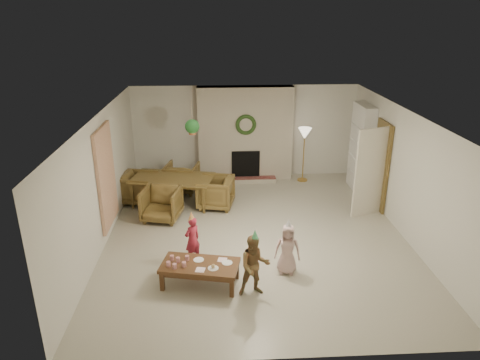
{
  "coord_description": "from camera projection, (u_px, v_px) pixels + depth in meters",
  "views": [
    {
      "loc": [
        -0.77,
        -8.05,
        4.32
      ],
      "look_at": [
        -0.3,
        0.4,
        1.05
      ],
      "focal_mm": 32.95,
      "sensor_mm": 36.0,
      "label": 1
    }
  ],
  "objects": [
    {
      "name": "cup_c",
      "position": [
        175.0,
        266.0,
        7.15
      ],
      "size": [
        0.08,
        0.08,
        0.09
      ],
      "primitive_type": "cylinder",
      "rotation": [
        0.0,
        0.0,
        -0.2
      ],
      "color": "silver",
      "rests_on": "coffee_table_top"
    },
    {
      "name": "bookshelf_carcass",
      "position": [
        361.0,
        148.0,
        10.99
      ],
      "size": [
        0.3,
        1.0,
        2.2
      ],
      "primitive_type": "cube",
      "color": "white",
      "rests_on": "floor"
    },
    {
      "name": "dining_table",
      "position": [
        173.0,
        191.0,
        10.39
      ],
      "size": [
        2.05,
        1.41,
        0.66
      ],
      "primitive_type": "imported",
      "rotation": [
        0.0,
        0.0,
        -0.2
      ],
      "color": "brown",
      "rests_on": "floor"
    },
    {
      "name": "floor_lamp_base",
      "position": [
        302.0,
        180.0,
        11.97
      ],
      "size": [
        0.27,
        0.27,
        0.03
      ],
      "primitive_type": "cylinder",
      "color": "gold",
      "rests_on": "floor"
    },
    {
      "name": "bookshelf_shelf_d",
      "position": [
        363.0,
        127.0,
        10.79
      ],
      "size": [
        0.3,
        0.92,
        0.03
      ],
      "primitive_type": "cube",
      "color": "white",
      "rests_on": "bookshelf_carcass"
    },
    {
      "name": "dining_chair_right",
      "position": [
        215.0,
        192.0,
        10.23
      ],
      "size": [
        0.94,
        0.93,
        0.73
      ],
      "primitive_type": "imported",
      "rotation": [
        0.0,
        0.0,
        -1.77
      ],
      "color": "brown",
      "rests_on": "floor"
    },
    {
      "name": "floor",
      "position": [
        256.0,
        234.0,
        9.1
      ],
      "size": [
        7.0,
        7.0,
        0.0
      ],
      "primitive_type": "plane",
      "color": "#B7B29E",
      "rests_on": "ground"
    },
    {
      "name": "wall_right",
      "position": [
        406.0,
        175.0,
        8.8
      ],
      "size": [
        0.0,
        7.0,
        7.0
      ],
      "primitive_type": "plane",
      "rotation": [
        1.57,
        0.0,
        -1.57
      ],
      "color": "silver",
      "rests_on": "floor"
    },
    {
      "name": "coffee_leg_br",
      "position": [
        237.0,
        270.0,
        7.53
      ],
      "size": [
        0.08,
        0.08,
        0.33
      ],
      "primitive_type": "cube",
      "rotation": [
        0.0,
        0.0,
        -0.2
      ],
      "color": "#56351C",
      "rests_on": "floor"
    },
    {
      "name": "cup_a",
      "position": [
        168.0,
        264.0,
        7.21
      ],
      "size": [
        0.08,
        0.08,
        0.09
      ],
      "primitive_type": "cylinder",
      "rotation": [
        0.0,
        0.0,
        -0.2
      ],
      "color": "silver",
      "rests_on": "coffee_table_top"
    },
    {
      "name": "dining_chair_near",
      "position": [
        162.0,
        204.0,
        9.61
      ],
      "size": [
        0.93,
        0.94,
        0.73
      ],
      "primitive_type": "imported",
      "rotation": [
        0.0,
        0.0,
        -0.2
      ],
      "color": "brown",
      "rests_on": "floor"
    },
    {
      "name": "wall_left",
      "position": [
        102.0,
        181.0,
        8.49
      ],
      "size": [
        0.0,
        7.0,
        7.0
      ],
      "primitive_type": "plane",
      "rotation": [
        1.57,
        0.0,
        1.57
      ],
      "color": "silver",
      "rests_on": "floor"
    },
    {
      "name": "napkin_left",
      "position": [
        200.0,
        270.0,
        7.12
      ],
      "size": [
        0.17,
        0.17,
        0.01
      ],
      "primitive_type": "cube",
      "rotation": [
        0.0,
        0.0,
        -0.2
      ],
      "color": "#FEBBCE",
      "rests_on": "coffee_table_top"
    },
    {
      "name": "hanging_plant_cord",
      "position": [
        192.0,
        116.0,
        9.65
      ],
      "size": [
        0.01,
        0.01,
        0.7
      ],
      "primitive_type": "cylinder",
      "color": "tan",
      "rests_on": "ceiling"
    },
    {
      "name": "fireplace_mass",
      "position": [
        245.0,
        134.0,
        11.72
      ],
      "size": [
        2.5,
        0.4,
        2.5
      ],
      "primitive_type": "cube",
      "color": "#4E1415",
      "rests_on": "floor"
    },
    {
      "name": "ceiling",
      "position": [
        257.0,
        115.0,
        8.2
      ],
      "size": [
        7.0,
        7.0,
        0.0
      ],
      "primitive_type": "plane",
      "rotation": [
        3.14,
        0.0,
        0.0
      ],
      "color": "white",
      "rests_on": "wall_back"
    },
    {
      "name": "books_row_mid",
      "position": [
        359.0,
        152.0,
        11.07
      ],
      "size": [
        0.2,
        0.44,
        0.24
      ],
      "primitive_type": "cube",
      "color": "navy",
      "rests_on": "bookshelf_shelf_b"
    },
    {
      "name": "party_hat_red",
      "position": [
        191.0,
        216.0,
        7.79
      ],
      "size": [
        0.15,
        0.15,
        0.17
      ],
      "primitive_type": "cone",
      "rotation": [
        0.0,
        0.0,
        0.34
      ],
      "color": "#E6D94C",
      "rests_on": "child_red"
    },
    {
      "name": "door_leaf",
      "position": [
        370.0,
        173.0,
        9.63
      ],
      "size": [
        0.77,
        0.32,
        2.0
      ],
      "primitive_type": "cube",
      "rotation": [
        0.0,
        0.0,
        -1.22
      ],
      "color": "beige",
      "rests_on": "floor"
    },
    {
      "name": "hanging_plant_foliage",
      "position": [
        192.0,
        126.0,
        9.74
      ],
      "size": [
        0.32,
        0.32,
        0.32
      ],
      "primitive_type": "sphere",
      "color": "#1C5422",
      "rests_on": "hanging_plant_pot"
    },
    {
      "name": "bookshelf_shelf_b",
      "position": [
        359.0,
        158.0,
        11.08
      ],
      "size": [
        0.3,
        0.92,
        0.03
      ],
      "primitive_type": "cube",
      "color": "white",
      "rests_on": "bookshelf_carcass"
    },
    {
      "name": "fireplace_firebox",
      "position": [
        246.0,
        164.0,
        11.84
      ],
      "size": [
        0.75,
        0.12,
        0.75
      ],
      "primitive_type": "cube",
      "color": "black",
      "rests_on": "floor"
    },
    {
      "name": "party_hat_pink",
      "position": [
        288.0,
        223.0,
        7.43
      ],
      "size": [
        0.15,
        0.15,
        0.17
      ],
      "primitive_type": "cone",
      "rotation": [
        0.0,
        0.0,
        -0.36
      ],
      "color": "silver",
      "rests_on": "child_pink"
    },
    {
      "name": "door_frame",
      "position": [
        381.0,
        166.0,
        10.0
      ],
      "size": [
        0.05,
        0.86,
        2.04
      ],
      "primitive_type": "cube",
      "color": "brown",
      "rests_on": "floor"
    },
    {
      "name": "curtain_panel",
      "position": [
        106.0,
        177.0,
        8.68
      ],
      "size": [
        0.06,
        1.2,
        2.0
      ],
      "primitive_type": "cube",
      "color": "beige",
      "rests_on": "wall_left"
    },
    {
      "name": "cup_d",
      "position": [
        178.0,
        260.0,
        7.33
      ],
      "size": [
        0.08,
        0.08,
        0.09
      ],
      "primitive_type": "cylinder",
      "rotation": [
        0.0,
        0.0,
        -0.2
      ],
      "color": "silver",
      "rests_on": "coffee_table_top"
    },
    {
      "name": "food_scoop",
      "position": [
        213.0,
        266.0,
        7.15
      ],
      "size": [
        0.08,
        0.08,
        0.07
      ],
      "primitive_type": "sphere",
      "rotation": [
        0.0,
        0.0,
        -0.2
      ],
      "color": "tan",
      "rests_on": "plate_b"
    },
    {
      "name": "child_red",
      "position": [
        192.0,
        240.0,
        7.96
      ],
      "size": [
        0.38,
        0.37,
        0.88
      ],
      "primitive_type": "imported",
      "rotation": [
        0.0,
        0.0,
        3.83
      ],
      "color": "#A22235",
      "rests_on": "floor"
    },
    {
      "name": "coffee_leg_fl",
      "position": [
        162.0,
        281.0,
        7.21
      ],
      "size": [
        0.08,
        0.08,
        0.33
      ],
      "primitive_type": "cube",
      "rotation": [
        0.0,
        0.0,
        -0.2
      ],
      "color": "#56351C",
      "rests_on": "floor"
    },
    {
      "name": "coffee_leg_bl",
      "position": [
        171.0,
        264.0,
        7.69
      ],
      "size": [
        0.08,
        0.08,
        0.33
      ],
      "primitive_type": "cube",
      "rotation": [
        0.0,
        0.0,
        -0.2
      ],
      "color": "#56351C",
      "rests_on": "floor"
    },
    {
      "name": "napkin_right",
      "position": [
        222.0,
        260.0,
        7.41
      ],
      "size": [
        0.17,
        0.17,
        0.01
      ],
      "primitive_type": "cube",
      "rotation": [
        0.0,
        0.0,
        -0.2
      ],
      "color": "#FEBBCE",
      "rests_on": "coffee_table_top"
    },
    {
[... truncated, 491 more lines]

